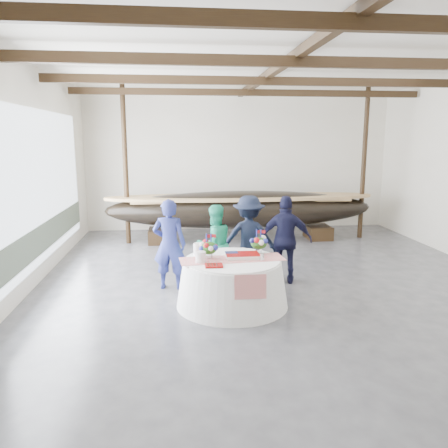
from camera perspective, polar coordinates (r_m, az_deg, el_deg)
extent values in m
cube|color=#3D3D42|center=(9.21, 7.15, -7.94)|extent=(10.00, 12.00, 0.01)
cube|color=silver|center=(14.64, 1.98, 8.18)|extent=(10.00, 0.02, 4.50)
cube|color=silver|center=(9.00, -25.33, 5.31)|extent=(0.02, 12.00, 4.50)
cube|color=white|center=(8.85, 7.90, 20.82)|extent=(10.00, 12.00, 0.01)
cube|color=black|center=(5.52, 17.34, 23.80)|extent=(9.80, 0.12, 0.18)
cube|color=black|center=(7.85, 9.70, 20.17)|extent=(9.80, 0.12, 0.18)
cube|color=black|center=(10.26, 5.75, 18.09)|extent=(9.80, 0.12, 0.18)
cube|color=black|center=(12.70, 3.36, 16.76)|extent=(9.80, 0.12, 0.18)
cube|color=black|center=(8.83, 7.87, 20.05)|extent=(0.15, 11.76, 0.15)
cylinder|color=black|center=(12.71, -12.75, 7.48)|extent=(0.14, 0.14, 4.50)
cylinder|color=black|center=(13.79, 17.79, 7.49)|extent=(0.14, 0.14, 4.50)
cube|color=silver|center=(9.96, -23.08, 4.50)|extent=(0.02, 7.00, 3.20)
cube|color=#596654|center=(10.12, -22.56, -1.69)|extent=(0.02, 7.00, 0.60)
cube|color=black|center=(12.92, -8.26, -1.51)|extent=(0.69, 0.89, 0.40)
cube|color=black|center=(13.59, 12.17, -1.03)|extent=(0.69, 0.89, 0.40)
ellipsoid|color=black|center=(12.91, 2.24, 1.94)|extent=(7.91, 1.58, 1.09)
cube|color=#9E7A4C|center=(12.86, 2.25, 3.24)|extent=(6.33, 1.04, 0.06)
cone|color=white|center=(7.99, 1.07, -7.71)|extent=(2.03, 2.03, 0.84)
cylinder|color=white|center=(7.86, 1.08, -4.75)|extent=(1.72, 1.72, 0.04)
cube|color=red|center=(7.85, 1.08, -4.59)|extent=(1.91, 0.71, 0.01)
cube|color=white|center=(7.93, 2.42, -4.19)|extent=(0.60, 0.40, 0.07)
cylinder|color=white|center=(7.63, -3.08, -4.33)|extent=(0.18, 0.18, 0.19)
cylinder|color=white|center=(8.08, -3.40, -3.33)|extent=(0.18, 0.18, 0.23)
cube|color=maroon|center=(7.41, -1.33, -5.45)|extent=(0.30, 0.24, 0.03)
cone|color=silver|center=(7.80, 5.00, -4.30)|extent=(0.09, 0.09, 0.12)
imported|color=navy|center=(8.79, -7.14, -2.65)|extent=(0.73, 0.54, 1.83)
imported|color=#21AD83|center=(9.04, -1.27, -2.71)|extent=(0.99, 0.89, 1.67)
imported|color=black|center=(9.40, 3.26, -1.75)|extent=(1.26, 0.85, 1.81)
imported|color=black|center=(9.17, 8.09, -2.06)|extent=(1.16, 0.70, 1.84)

